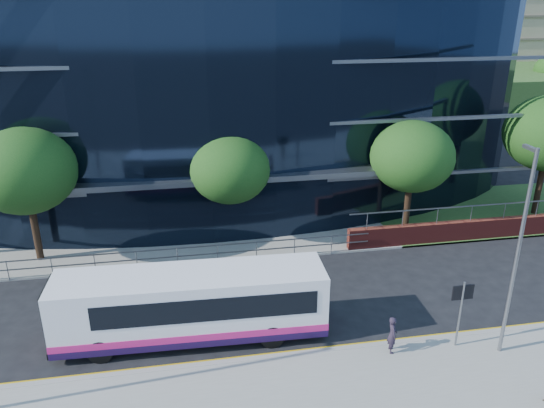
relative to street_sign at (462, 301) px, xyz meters
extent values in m
plane|color=black|center=(-4.50, 1.59, -2.15)|extent=(200.00, 200.00, 0.00)
cube|color=gray|center=(-4.50, 0.59, -2.07)|extent=(80.00, 0.25, 0.16)
cube|color=gold|center=(-4.50, 0.79, -2.14)|extent=(80.00, 0.08, 0.01)
cube|color=gold|center=(-4.50, 0.94, -2.14)|extent=(80.00, 0.08, 0.01)
cube|color=gray|center=(-10.50, 12.59, -2.10)|extent=(50.00, 8.00, 0.10)
cube|color=black|center=(-8.50, 25.59, 5.85)|extent=(38.00, 16.00, 16.00)
cube|color=#595E66|center=(-8.50, 11.09, 1.55)|extent=(22.00, 1.20, 0.30)
cube|color=slate|center=(-12.50, 8.59, -1.10)|extent=(24.00, 0.05, 0.05)
cube|color=slate|center=(-12.50, 8.59, -1.55)|extent=(24.00, 0.05, 0.05)
cylinder|color=slate|center=(-12.50, 8.59, -1.60)|extent=(0.04, 0.04, 1.10)
cube|color=#2D511E|center=(27.50, 57.59, -0.15)|extent=(60.00, 42.00, 4.00)
cylinder|color=slate|center=(0.00, -0.01, -0.60)|extent=(0.08, 0.08, 2.80)
cube|color=black|center=(0.00, 0.01, 0.35)|extent=(0.85, 0.06, 0.60)
cylinder|color=black|center=(-17.50, 10.59, -0.50)|extent=(0.36, 0.36, 3.30)
ellipsoid|color=#123E11|center=(-17.50, 10.59, 2.73)|extent=(4.95, 4.95, 4.21)
cylinder|color=black|center=(-7.50, 11.09, -0.72)|extent=(0.36, 0.36, 2.86)
ellipsoid|color=#123E11|center=(-7.50, 11.09, 2.08)|extent=(4.29, 4.29, 3.65)
cylinder|color=black|center=(2.50, 10.59, -0.61)|extent=(0.36, 0.36, 3.08)
ellipsoid|color=#123E11|center=(2.50, 10.59, 2.40)|extent=(4.62, 4.62, 3.93)
cylinder|color=black|center=(11.50, 11.59, -0.39)|extent=(0.36, 0.36, 3.52)
cylinder|color=black|center=(19.50, 41.59, -0.61)|extent=(0.36, 0.36, 3.08)
ellipsoid|color=#123E11|center=(19.50, 41.59, 2.40)|extent=(4.62, 4.62, 3.93)
cylinder|color=slate|center=(1.50, -0.61, 2.00)|extent=(0.14, 0.14, 8.00)
cube|color=slate|center=(1.50, -0.26, 5.90)|extent=(0.15, 0.70, 0.12)
cube|color=white|center=(-9.99, 2.54, -0.55)|extent=(10.56, 2.75, 2.52)
cube|color=#210F3F|center=(-9.99, 2.54, -1.67)|extent=(10.58, 2.80, 0.29)
cube|color=#D31E73|center=(-9.99, 2.54, -1.39)|extent=(10.58, 2.80, 0.29)
cube|color=black|center=(-9.42, 2.52, -0.20)|extent=(8.46, 2.73, 0.95)
cube|color=black|center=(-15.26, 2.73, -0.43)|extent=(0.15, 2.05, 1.48)
cube|color=black|center=(-15.27, 2.73, 0.44)|extent=(0.17, 1.96, 0.38)
cube|color=yellow|center=(-15.30, 2.97, 0.44)|extent=(0.08, 1.05, 0.21)
cube|color=black|center=(-15.26, 2.73, -1.72)|extent=(0.18, 2.29, 0.23)
cylinder|color=black|center=(-13.45, 1.60, -1.67)|extent=(0.96, 0.32, 0.95)
cylinder|color=black|center=(-6.98, 1.37, -1.67)|extent=(0.96, 0.32, 0.95)
imported|color=#251D2B|center=(-2.61, 0.09, -1.25)|extent=(0.43, 0.59, 1.50)
camera|label=1|loc=(-10.04, -15.58, 10.69)|focal=35.00mm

